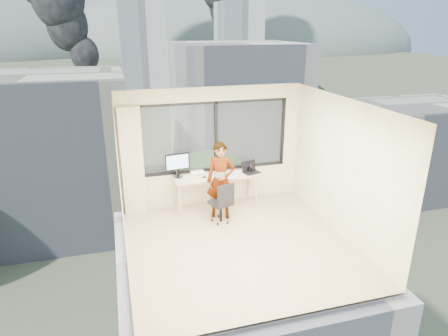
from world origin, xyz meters
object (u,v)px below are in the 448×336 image
object	(u,v)px
laptop	(252,168)
handbag	(248,165)
chair	(221,202)
game_console	(198,173)
monitor	(177,165)
desk	(216,191)
person	(221,180)

from	to	relation	value
laptop	handbag	world-z (taller)	laptop
chair	game_console	size ratio (longest dim) A/B	3.19
handbag	game_console	bearing A→B (deg)	-162.52
monitor	game_console	distance (m)	0.50
handbag	chair	bearing A→B (deg)	-117.55
laptop	desk	bearing A→B (deg)	159.73
chair	person	xyz separation A→B (m)	(0.07, 0.24, 0.36)
desk	laptop	distance (m)	0.94
chair	game_console	xyz separation A→B (m)	(-0.28, 0.87, 0.34)
chair	game_console	world-z (taller)	chair
game_console	laptop	xyz separation A→B (m)	(1.16, -0.24, 0.08)
chair	laptop	xyz separation A→B (m)	(0.88, 0.63, 0.42)
laptop	handbag	bearing A→B (deg)	74.50
game_console	desk	bearing A→B (deg)	-32.41
desk	handbag	world-z (taller)	handbag
laptop	person	bearing A→B (deg)	-169.97
chair	handbag	world-z (taller)	handbag
chair	game_console	bearing A→B (deg)	89.19
laptop	handbag	xyz separation A→B (m)	(0.00, 0.23, -0.01)
chair	monitor	xyz separation A→B (m)	(-0.72, 0.83, 0.57)
person	laptop	xyz separation A→B (m)	(0.81, 0.39, 0.06)
person	game_console	size ratio (longest dim) A/B	5.78
desk	chair	xyz separation A→B (m)	(-0.08, -0.69, 0.07)
monitor	game_console	size ratio (longest dim) A/B	1.90
handbag	laptop	bearing A→B (deg)	-71.72
desk	game_console	xyz separation A→B (m)	(-0.36, 0.18, 0.41)
monitor	chair	bearing A→B (deg)	-57.01
game_console	handbag	size ratio (longest dim) A/B	1.03
desk	handbag	xyz separation A→B (m)	(0.80, 0.16, 0.48)
chair	handbag	bearing A→B (deg)	25.41
chair	laptop	world-z (taller)	laptop
desk	handbag	bearing A→B (deg)	11.23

